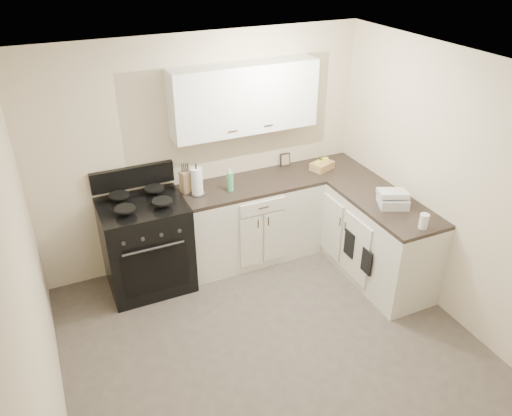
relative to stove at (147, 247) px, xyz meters
name	(u,v)px	position (x,y,z in m)	size (l,w,h in m)	color
floor	(276,352)	(0.78, -1.48, -0.46)	(3.60, 3.60, 0.00)	#473F38
ceiling	(283,77)	(0.78, -1.48, 2.04)	(3.60, 3.60, 0.00)	white
wall_back	(203,153)	(0.78, 0.32, 0.79)	(3.60, 3.60, 0.00)	beige
wall_right	(455,192)	(2.58, -1.48, 0.79)	(3.60, 3.60, 0.00)	beige
wall_left	(33,298)	(-1.02, -1.48, 0.79)	(3.60, 3.60, 0.00)	beige
wall_front	(441,414)	(0.78, -3.28, 0.79)	(3.60, 3.60, 0.00)	beige
base_cabinets_back	(251,222)	(1.20, 0.02, -0.01)	(1.55, 0.60, 0.90)	silver
base_cabinets_right	(364,229)	(2.28, -0.63, -0.01)	(0.60, 1.90, 0.90)	silver
countertop_back	(251,185)	(1.20, 0.02, 0.46)	(1.55, 0.60, 0.04)	black
countertop_right	(368,191)	(2.28, -0.63, 0.46)	(0.60, 1.90, 0.04)	black
upper_cabinets	(244,98)	(1.20, 0.18, 1.38)	(1.55, 0.30, 0.70)	white
stove	(147,247)	(0.00, 0.00, 0.00)	(0.85, 0.72, 1.03)	black
knife_block	(186,182)	(0.51, 0.12, 0.60)	(0.11, 0.10, 0.23)	tan
paper_towel	(197,182)	(0.60, 0.02, 0.62)	(0.12, 0.12, 0.29)	white
soap_bottle	(230,181)	(0.94, -0.04, 0.58)	(0.07, 0.07, 0.21)	#45B36C
picture_frame	(285,160)	(1.75, 0.28, 0.56)	(0.12, 0.02, 0.15)	black
wicker_basket	(322,166)	(2.09, 0.01, 0.52)	(0.26, 0.17, 0.09)	tan
countertop_grill	(393,201)	(2.29, -1.01, 0.53)	(0.28, 0.26, 0.10)	silver
glass_jar	(424,221)	(2.27, -1.47, 0.55)	(0.09, 0.09, 0.14)	silver
oven_mitt_near	(367,261)	(1.95, -1.14, -0.02)	(0.02, 0.15, 0.27)	black
oven_mitt_far	(350,244)	(1.95, -0.83, 0.00)	(0.02, 0.17, 0.29)	black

